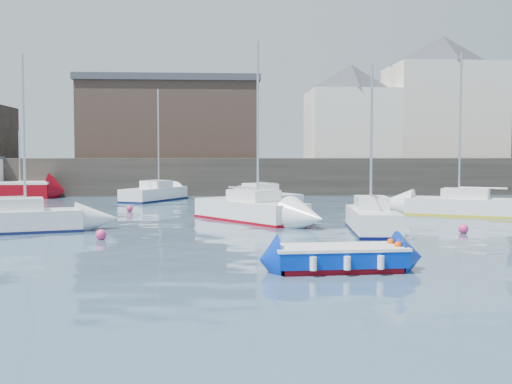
{
  "coord_description": "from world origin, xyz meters",
  "views": [
    {
      "loc": [
        -2.09,
        -18.52,
        3.27
      ],
      "look_at": [
        0.0,
        12.0,
        1.5
      ],
      "focal_mm": 45.0,
      "sensor_mm": 36.0,
      "label": 1
    }
  ],
  "objects": [
    {
      "name": "water",
      "position": [
        0.0,
        0.0,
        0.0
      ],
      "size": [
        220.0,
        220.0,
        0.0
      ],
      "primitive_type": "plane",
      "color": "#2D4760",
      "rests_on": "ground"
    },
    {
      "name": "sailboat_b",
      "position": [
        -0.23,
        13.06,
        0.57
      ],
      "size": [
        5.57,
        6.84,
        8.72
      ],
      "color": "white",
      "rests_on": "ground"
    },
    {
      "name": "bldg_east_a",
      "position": [
        20.0,
        42.0,
        8.81
      ],
      "size": [
        13.36,
        13.36,
        11.8
      ],
      "color": "beige",
      "rests_on": "land_strip"
    },
    {
      "name": "blue_dinghy",
      "position": [
        1.49,
        -0.76,
        0.39
      ],
      "size": [
        3.78,
        2.04,
        0.7
      ],
      "color": "maroon",
      "rests_on": "ground"
    },
    {
      "name": "warehouse",
      "position": [
        -6.0,
        43.0,
        6.62
      ],
      "size": [
        16.4,
        10.4,
        7.6
      ],
      "color": "#3D2D26",
      "rests_on": "land_strip"
    },
    {
      "name": "sailboat_c",
      "position": [
        4.68,
        8.14,
        0.55
      ],
      "size": [
        2.31,
        5.57,
        7.13
      ],
      "color": "white",
      "rests_on": "ground"
    },
    {
      "name": "buoy_near",
      "position": [
        -6.39,
        6.45,
        0.0
      ],
      "size": [
        0.42,
        0.42,
        0.42
      ],
      "primitive_type": "sphere",
      "color": "#E62E75",
      "rests_on": "ground"
    },
    {
      "name": "bldg_east_d",
      "position": [
        11.0,
        41.5,
        7.36
      ],
      "size": [
        11.14,
        11.14,
        8.95
      ],
      "color": "white",
      "rests_on": "land_strip"
    },
    {
      "name": "sailboat_d",
      "position": [
        11.79,
        14.93,
        0.53
      ],
      "size": [
        7.08,
        5.18,
        8.75
      ],
      "color": "white",
      "rests_on": "ground"
    },
    {
      "name": "buoy_far",
      "position": [
        -6.88,
        18.87,
        0.0
      ],
      "size": [
        0.38,
        0.38,
        0.38
      ],
      "primitive_type": "sphere",
      "color": "#E62E75",
      "rests_on": "ground"
    },
    {
      "name": "quay_wall",
      "position": [
        0.0,
        35.0,
        1.5
      ],
      "size": [
        90.0,
        5.0,
        3.0
      ],
      "primitive_type": "cube",
      "color": "#28231E",
      "rests_on": "ground"
    },
    {
      "name": "buoy_mid",
      "position": [
        8.38,
        7.45,
        0.0
      ],
      "size": [
        0.42,
        0.42,
        0.42
      ],
      "primitive_type": "sphere",
      "color": "#E62E75",
      "rests_on": "ground"
    },
    {
      "name": "sailboat_f",
      "position": [
        0.99,
        20.68,
        0.55
      ],
      "size": [
        4.49,
        6.21,
        7.81
      ],
      "color": "white",
      "rests_on": "ground"
    },
    {
      "name": "land_strip",
      "position": [
        0.0,
        53.0,
        1.4
      ],
      "size": [
        90.0,
        32.0,
        2.8
      ],
      "primitive_type": "cube",
      "color": "#28231E",
      "rests_on": "ground"
    },
    {
      "name": "sailboat_a",
      "position": [
        -10.51,
        8.96,
        0.53
      ],
      "size": [
        6.05,
        3.42,
        7.49
      ],
      "color": "white",
      "rests_on": "ground"
    },
    {
      "name": "sailboat_h",
      "position": [
        -6.23,
        27.76,
        0.52
      ],
      "size": [
        4.6,
        6.45,
        8.01
      ],
      "color": "white",
      "rests_on": "ground"
    }
  ]
}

